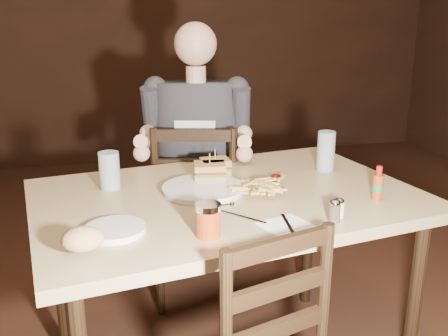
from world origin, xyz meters
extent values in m
plane|color=#372014|center=(0.00, 3.50, 1.40)|extent=(6.00, 0.00, 6.00)
cube|color=tan|center=(0.01, 0.26, 0.75)|extent=(1.44, 1.06, 0.04)
cylinder|color=black|center=(-0.61, 0.53, 0.36)|extent=(0.05, 0.05, 0.73)
cylinder|color=black|center=(0.63, -0.01, 0.36)|extent=(0.05, 0.05, 0.73)
cylinder|color=black|center=(0.53, 0.69, 0.36)|extent=(0.05, 0.05, 0.73)
cylinder|color=white|center=(-0.07, 0.30, 0.78)|extent=(0.32, 0.32, 0.02)
ellipsoid|color=maroon|center=(0.22, 0.35, 0.79)|extent=(0.04, 0.04, 0.01)
cylinder|color=silver|center=(-0.39, 0.42, 0.84)|extent=(0.08, 0.08, 0.14)
cylinder|color=silver|center=(0.47, 0.43, 0.85)|extent=(0.08, 0.08, 0.16)
cube|color=white|center=(0.10, -0.06, 0.77)|extent=(0.17, 0.17, 0.00)
cube|color=silver|center=(-0.01, 0.04, 0.78)|extent=(0.13, 0.16, 0.00)
cube|color=silver|center=(0.11, -0.06, 0.78)|extent=(0.03, 0.15, 0.00)
cylinder|color=white|center=(-0.40, 0.02, 0.78)|extent=(0.20, 0.20, 0.01)
ellipsoid|color=tan|center=(-0.48, -0.10, 0.82)|extent=(0.12, 0.10, 0.07)
camera|label=1|loc=(-0.43, -1.35, 1.37)|focal=40.00mm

